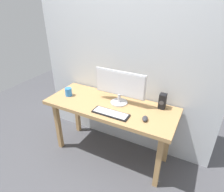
{
  "coord_description": "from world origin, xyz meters",
  "views": [
    {
      "loc": [
        0.92,
        -1.72,
        1.91
      ],
      "look_at": [
        0.02,
        0.0,
        0.88
      ],
      "focal_mm": 30.91,
      "sensor_mm": 36.0,
      "label": 1
    }
  ],
  "objects_px": {
    "desk": "(110,111)",
    "mouse": "(145,119)",
    "monitor": "(120,86)",
    "keyboard_primary": "(111,113)",
    "coffee_mug": "(68,92)",
    "speaker_right": "(162,101)"
  },
  "relations": [
    {
      "from": "keyboard_primary",
      "to": "coffee_mug",
      "type": "xyz_separation_m",
      "value": [
        -0.68,
        0.13,
        0.04
      ]
    },
    {
      "from": "monitor",
      "to": "keyboard_primary",
      "type": "bearing_deg",
      "value": -85.04
    },
    {
      "from": "desk",
      "to": "coffee_mug",
      "type": "bearing_deg",
      "value": -175.64
    },
    {
      "from": "monitor",
      "to": "speaker_right",
      "type": "xyz_separation_m",
      "value": [
        0.48,
        0.11,
        -0.13
      ]
    },
    {
      "from": "speaker_right",
      "to": "coffee_mug",
      "type": "xyz_separation_m",
      "value": [
        -1.13,
        -0.25,
        -0.04
      ]
    },
    {
      "from": "mouse",
      "to": "speaker_right",
      "type": "relative_size",
      "value": 0.57
    },
    {
      "from": "desk",
      "to": "keyboard_primary",
      "type": "bearing_deg",
      "value": -61.01
    },
    {
      "from": "desk",
      "to": "keyboard_primary",
      "type": "height_order",
      "value": "keyboard_primary"
    },
    {
      "from": "monitor",
      "to": "coffee_mug",
      "type": "relative_size",
      "value": 5.93
    },
    {
      "from": "desk",
      "to": "mouse",
      "type": "distance_m",
      "value": 0.49
    },
    {
      "from": "desk",
      "to": "mouse",
      "type": "height_order",
      "value": "mouse"
    },
    {
      "from": "mouse",
      "to": "coffee_mug",
      "type": "xyz_separation_m",
      "value": [
        -1.04,
        0.07,
        0.03
      ]
    },
    {
      "from": "speaker_right",
      "to": "keyboard_primary",
      "type": "bearing_deg",
      "value": -140.26
    },
    {
      "from": "desk",
      "to": "mouse",
      "type": "bearing_deg",
      "value": -13.7
    },
    {
      "from": "keyboard_primary",
      "to": "coffee_mug",
      "type": "distance_m",
      "value": 0.69
    },
    {
      "from": "keyboard_primary",
      "to": "monitor",
      "type": "bearing_deg",
      "value": 94.96
    },
    {
      "from": "monitor",
      "to": "coffee_mug",
      "type": "xyz_separation_m",
      "value": [
        -0.65,
        -0.14,
        -0.17
      ]
    },
    {
      "from": "mouse",
      "to": "coffee_mug",
      "type": "bearing_deg",
      "value": 161.18
    },
    {
      "from": "desk",
      "to": "coffee_mug",
      "type": "relative_size",
      "value": 15.06
    },
    {
      "from": "monitor",
      "to": "keyboard_primary",
      "type": "xyz_separation_m",
      "value": [
        0.02,
        -0.27,
        -0.21
      ]
    },
    {
      "from": "keyboard_primary",
      "to": "mouse",
      "type": "height_order",
      "value": "mouse"
    },
    {
      "from": "desk",
      "to": "monitor",
      "type": "bearing_deg",
      "value": 50.83
    }
  ]
}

